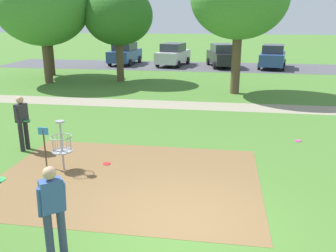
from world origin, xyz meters
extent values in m
plane|color=#47752D|center=(0.00, 0.00, 0.00)|extent=(160.00, 160.00, 0.00)
cube|color=brown|center=(-1.65, 1.96, 0.00)|extent=(6.72, 4.92, 0.01)
cylinder|color=#9E9EA3|center=(-3.50, 2.22, 0.68)|extent=(0.05, 0.05, 1.35)
cylinder|color=#9E9EA3|center=(-3.50, 2.22, 1.37)|extent=(0.24, 0.24, 0.04)
torus|color=#9E9EA3|center=(-3.50, 2.22, 0.95)|extent=(0.58, 0.58, 0.02)
torus|color=#9E9EA3|center=(-3.50, 2.22, 0.55)|extent=(0.55, 0.55, 0.03)
cylinder|color=#9E9EA3|center=(-3.50, 2.22, 0.53)|extent=(0.48, 0.48, 0.02)
cylinder|color=gray|center=(-3.26, 2.22, 0.75)|extent=(0.01, 0.01, 0.40)
cylinder|color=gray|center=(-3.31, 2.36, 0.75)|extent=(0.01, 0.01, 0.40)
cylinder|color=gray|center=(-3.43, 2.45, 0.75)|extent=(0.01, 0.01, 0.40)
cylinder|color=gray|center=(-3.57, 2.45, 0.75)|extent=(0.01, 0.01, 0.40)
cylinder|color=gray|center=(-3.69, 2.36, 0.75)|extent=(0.01, 0.01, 0.40)
cylinder|color=gray|center=(-3.74, 2.22, 0.75)|extent=(0.01, 0.01, 0.40)
cylinder|color=gray|center=(-3.69, 2.08, 0.75)|extent=(0.01, 0.01, 0.40)
cylinder|color=gray|center=(-3.57, 1.99, 0.75)|extent=(0.01, 0.01, 0.40)
cylinder|color=gray|center=(-3.43, 1.99, 0.75)|extent=(0.01, 0.01, 0.40)
cylinder|color=gray|center=(-3.31, 2.08, 0.75)|extent=(0.01, 0.01, 0.40)
cylinder|color=#4C3823|center=(-4.05, 2.32, 0.55)|extent=(0.04, 0.04, 1.10)
cube|color=#3384C6|center=(-4.05, 2.32, 1.05)|extent=(0.28, 0.03, 0.20)
cylinder|color=#232328|center=(-5.32, 3.60, 0.46)|extent=(0.14, 0.14, 0.92)
cylinder|color=#232328|center=(-5.37, 3.39, 0.46)|extent=(0.14, 0.14, 0.92)
cube|color=#2D2D33|center=(-5.34, 3.50, 1.20)|extent=(0.30, 0.40, 0.56)
sphere|color=tan|center=(-5.34, 3.50, 1.60)|extent=(0.22, 0.22, 0.22)
cylinder|color=#2D2D33|center=(-5.28, 3.67, 1.12)|extent=(0.18, 0.13, 0.55)
cylinder|color=#2D2D33|center=(-5.37, 3.31, 1.12)|extent=(0.18, 0.13, 0.55)
cylinder|color=green|center=(-5.17, 3.45, 0.97)|extent=(0.22, 0.22, 0.02)
cylinder|color=#384260|center=(-2.10, -1.41, 0.46)|extent=(0.14, 0.14, 0.92)
cylinder|color=#384260|center=(-1.93, -1.27, 0.46)|extent=(0.14, 0.14, 0.92)
cube|color=#385693|center=(-2.02, -1.34, 1.20)|extent=(0.42, 0.40, 0.56)
sphere|color=tan|center=(-2.02, -1.34, 1.60)|extent=(0.22, 0.22, 0.22)
cylinder|color=#385693|center=(-2.17, -1.45, 1.12)|extent=(0.18, 0.18, 0.55)
cylinder|color=#385693|center=(-1.89, -1.20, 1.12)|extent=(0.18, 0.18, 0.55)
cylinder|color=orange|center=(-2.13, -1.20, 0.97)|extent=(0.22, 0.22, 0.02)
cylinder|color=red|center=(-2.48, 2.79, 0.01)|extent=(0.21, 0.21, 0.02)
cylinder|color=#E53D99|center=(3.25, 5.65, 0.01)|extent=(0.21, 0.21, 0.02)
cylinder|color=#4C3823|center=(-11.30, 17.69, 1.59)|extent=(0.45, 0.45, 3.18)
ellipsoid|color=#2D6623|center=(-11.30, 17.69, 4.77)|extent=(4.26, 4.26, 3.62)
cylinder|color=brown|center=(-5.84, 16.06, 1.23)|extent=(0.45, 0.45, 2.45)
ellipsoid|color=#2D6623|center=(-5.84, 16.06, 4.04)|extent=(4.23, 4.23, 3.59)
cylinder|color=brown|center=(-10.09, 14.78, 1.27)|extent=(0.50, 0.50, 2.54)
ellipsoid|color=#428433|center=(-10.09, 14.78, 4.61)|extent=(5.52, 5.52, 4.69)
cylinder|color=brown|center=(1.30, 13.28, 1.54)|extent=(0.48, 0.48, 3.07)
cube|color=#4C4C51|center=(0.00, 23.80, 0.00)|extent=(36.00, 6.00, 0.01)
cube|color=#2D4784|center=(-7.79, 24.30, 0.75)|extent=(2.11, 4.32, 0.90)
cube|color=#2D333D|center=(-7.79, 24.30, 1.52)|extent=(1.74, 2.30, 0.64)
cylinder|color=black|center=(-8.59, 25.66, 0.30)|extent=(0.22, 0.61, 0.60)
cylinder|color=black|center=(-6.79, 25.53, 0.30)|extent=(0.22, 0.61, 0.60)
cylinder|color=black|center=(-8.78, 23.06, 0.30)|extent=(0.22, 0.61, 0.60)
cylinder|color=black|center=(-6.99, 22.93, 0.30)|extent=(0.22, 0.61, 0.60)
cube|color=silver|center=(-3.57, 24.05, 0.75)|extent=(2.57, 4.47, 0.90)
cube|color=#2D333D|center=(-3.57, 24.05, 1.52)|extent=(1.97, 2.45, 0.64)
cylinder|color=black|center=(-4.20, 25.50, 0.30)|extent=(0.29, 0.62, 0.60)
cylinder|color=black|center=(-2.44, 25.16, 0.30)|extent=(0.29, 0.62, 0.60)
cylinder|color=black|center=(-4.70, 22.95, 0.30)|extent=(0.29, 0.62, 0.60)
cylinder|color=black|center=(-2.93, 22.60, 0.30)|extent=(0.29, 0.62, 0.60)
cube|color=black|center=(0.50, 23.84, 0.75)|extent=(2.75, 4.51, 0.90)
cube|color=#2D333D|center=(0.50, 23.84, 1.52)|extent=(2.06, 2.50, 0.64)
cylinder|color=black|center=(-0.68, 24.89, 0.30)|extent=(0.32, 0.63, 0.60)
cylinder|color=black|center=(1.07, 25.32, 0.30)|extent=(0.32, 0.63, 0.60)
cylinder|color=black|center=(-0.06, 22.37, 0.30)|extent=(0.32, 0.63, 0.60)
cylinder|color=black|center=(1.69, 22.79, 0.30)|extent=(0.32, 0.63, 0.60)
cube|color=#2D4784|center=(4.47, 23.75, 0.75)|extent=(2.50, 4.45, 0.90)
cube|color=#2D333D|center=(4.47, 23.75, 1.52)|extent=(1.94, 2.42, 0.64)
cylinder|color=black|center=(3.81, 25.19, 0.30)|extent=(0.28, 0.62, 0.60)
cylinder|color=black|center=(5.58, 24.88, 0.30)|extent=(0.28, 0.62, 0.60)
cylinder|color=black|center=(3.36, 22.62, 0.30)|extent=(0.28, 0.62, 0.60)
cylinder|color=black|center=(5.14, 22.31, 0.30)|extent=(0.28, 0.62, 0.60)
cube|color=gray|center=(0.00, 10.13, 0.00)|extent=(40.00, 1.64, 0.00)
camera|label=1|loc=(0.68, -6.34, 4.02)|focal=38.81mm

